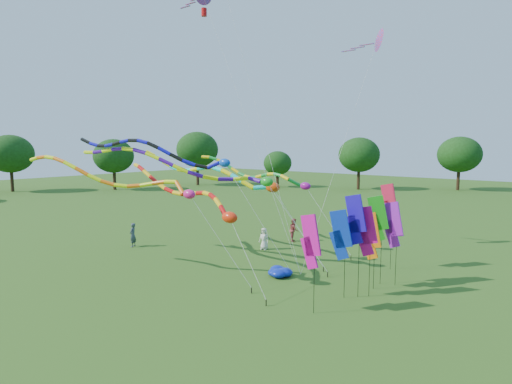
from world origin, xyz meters
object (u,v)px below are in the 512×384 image
Objects in this scene: person_a at (264,239)px; person_c at (294,230)px; blue_nylon_heap at (279,272)px; tube_kite_red at (190,195)px; tube_kite_orange at (124,179)px; person_b at (133,235)px.

person_a is 3.49m from person_c.
person_a reaches higher than blue_nylon_heap.
tube_kite_red is at bearing 140.20° from person_c.
tube_kite_red is at bearing 47.90° from tube_kite_orange.
tube_kite_red is 8.06m from person_b.
tube_kite_orange is 8.71× the size of person_a.
person_c is (0.84, 9.72, -3.54)m from tube_kite_red.
tube_kite_orange is 7.66× the size of person_c.
tube_kite_red is 6.86m from blue_nylon_heap.
tube_kite_orange is at bearing -140.76° from blue_nylon_heap.
tube_kite_red reaches higher than person_c.
tube_kite_red is 10.38m from person_c.
blue_nylon_heap is at bearing 22.29° from tube_kite_orange.
person_a is at bearing 142.22° from person_c.
tube_kite_red is 7.25m from person_a.
blue_nylon_heap is at bearing 173.74° from person_c.
person_c is (-4.20, 7.70, 0.65)m from blue_nylon_heap.
person_a is at bearing 98.99° from tube_kite_red.
person_a is at bearing 136.06° from blue_nylon_heap.
person_b is at bearing -174.67° from blue_nylon_heap.
person_b is (-12.23, -1.14, 0.64)m from blue_nylon_heap.
person_b reaches higher than blue_nylon_heap.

